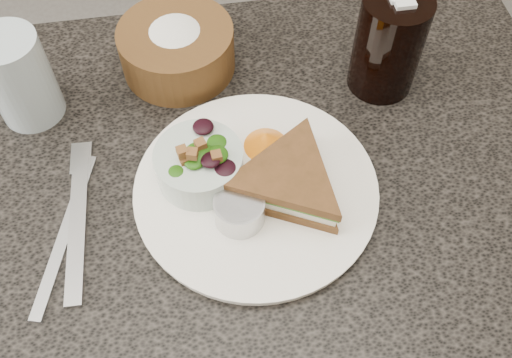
{
  "coord_description": "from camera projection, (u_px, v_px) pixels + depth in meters",
  "views": [
    {
      "loc": [
        -0.0,
        -0.37,
        1.35
      ],
      "look_at": [
        0.06,
        -0.01,
        0.78
      ],
      "focal_mm": 40.0,
      "sensor_mm": 36.0,
      "label": 1
    }
  ],
  "objects": [
    {
      "name": "dining_table",
      "position": [
        223.0,
        306.0,
        1.02
      ],
      "size": [
        1.0,
        0.7,
        0.75
      ],
      "primitive_type": "cube",
      "color": "black",
      "rests_on": "floor"
    },
    {
      "name": "dinner_plate",
      "position": [
        256.0,
        190.0,
        0.7
      ],
      "size": [
        0.29,
        0.29,
        0.01
      ],
      "primitive_type": "cylinder",
      "color": "white",
      "rests_on": "dining_table"
    },
    {
      "name": "sandwich",
      "position": [
        288.0,
        181.0,
        0.67
      ],
      "size": [
        0.22,
        0.22,
        0.04
      ],
      "primitive_type": null,
      "rotation": [
        0.0,
        0.0,
        -0.46
      ],
      "color": "brown",
      "rests_on": "dinner_plate"
    },
    {
      "name": "salad_bowl",
      "position": [
        199.0,
        161.0,
        0.68
      ],
      "size": [
        0.14,
        0.14,
        0.06
      ],
      "primitive_type": null,
      "rotation": [
        0.0,
        0.0,
        0.36
      ],
      "color": "#B1C4B8",
      "rests_on": "dinner_plate"
    },
    {
      "name": "dressing_ramekin",
      "position": [
        239.0,
        210.0,
        0.66
      ],
      "size": [
        0.06,
        0.06,
        0.04
      ],
      "primitive_type": "cylinder",
      "rotation": [
        0.0,
        0.0,
        0.09
      ],
      "color": "#B1B1B2",
      "rests_on": "dinner_plate"
    },
    {
      "name": "orange_wedge",
      "position": [
        266.0,
        140.0,
        0.72
      ],
      "size": [
        0.07,
        0.07,
        0.03
      ],
      "primitive_type": "cone",
      "rotation": [
        0.0,
        0.0,
        0.11
      ],
      "color": "orange",
      "rests_on": "dinner_plate"
    },
    {
      "name": "fork",
      "position": [
        77.0,
        227.0,
        0.68
      ],
      "size": [
        0.03,
        0.2,
        0.01
      ],
      "primitive_type": "cube",
      "rotation": [
        0.0,
        0.0,
        -0.04
      ],
      "color": "#A5A6A7",
      "rests_on": "dining_table"
    },
    {
      "name": "knife",
      "position": [
        66.0,
        232.0,
        0.67
      ],
      "size": [
        0.07,
        0.22,
        0.0
      ],
      "primitive_type": "cube",
      "rotation": [
        0.0,
        0.0,
        -0.28
      ],
      "color": "#AEB0B4",
      "rests_on": "dining_table"
    },
    {
      "name": "bread_basket",
      "position": [
        176.0,
        42.0,
        0.79
      ],
      "size": [
        0.18,
        0.18,
        0.09
      ],
      "primitive_type": null,
      "rotation": [
        0.0,
        0.0,
        0.13
      ],
      "color": "brown",
      "rests_on": "dining_table"
    },
    {
      "name": "cola_glass",
      "position": [
        389.0,
        41.0,
        0.74
      ],
      "size": [
        0.12,
        0.12,
        0.15
      ],
      "primitive_type": null,
      "rotation": [
        0.0,
        0.0,
        0.33
      ],
      "color": "black",
      "rests_on": "dining_table"
    },
    {
      "name": "water_glass",
      "position": [
        19.0,
        78.0,
        0.73
      ],
      "size": [
        0.11,
        0.11,
        0.13
      ],
      "primitive_type": "cylinder",
      "rotation": [
        0.0,
        0.0,
        0.35
      ],
      "color": "#A8B9C0",
      "rests_on": "dining_table"
    }
  ]
}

